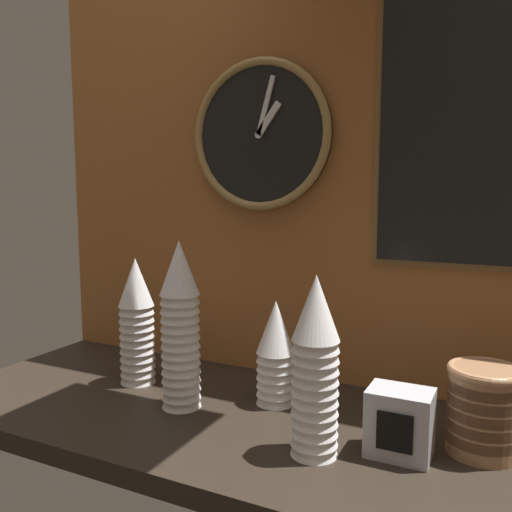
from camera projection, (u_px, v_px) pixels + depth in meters
name	position (u px, v px, depth m)	size (l,w,h in m)	color
ground_plane	(298.00, 433.00, 1.06)	(1.60, 0.56, 0.04)	black
wall_tiled_back	(344.00, 158.00, 1.23)	(1.60, 0.03, 1.05)	#A3602D
cup_stack_left	(137.00, 321.00, 1.27)	(0.08, 0.08, 0.30)	white
cup_stack_center_right	(315.00, 366.00, 0.92)	(0.08, 0.08, 0.32)	white
cup_stack_center_left	(180.00, 325.00, 1.12)	(0.08, 0.08, 0.35)	white
cup_stack_center	(276.00, 352.00, 1.14)	(0.08, 0.08, 0.22)	white
bowl_stack_right	(484.00, 408.00, 0.93)	(0.13, 0.13, 0.15)	#996B47
wall_clock	(260.00, 135.00, 1.28)	(0.36, 0.03, 0.36)	black
menu_board	(484.00, 121.00, 1.07)	(0.43, 0.01, 0.60)	olive
napkin_dispenser	(400.00, 423.00, 0.93)	(0.11, 0.08, 0.12)	#B7B7BC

